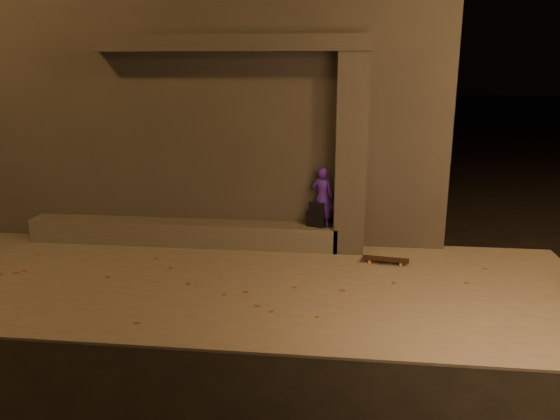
# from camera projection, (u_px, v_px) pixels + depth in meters

# --- Properties ---
(ground) EXTENTS (120.00, 120.00, 0.00)m
(ground) POSITION_uv_depth(u_px,v_px,m) (213.00, 344.00, 6.88)
(ground) COLOR black
(ground) RESTS_ON ground
(sidewalk) EXTENTS (11.00, 4.40, 0.04)m
(sidewalk) POSITION_uv_depth(u_px,v_px,m) (242.00, 282.00, 8.79)
(sidewalk) COLOR #67625A
(sidewalk) RESTS_ON ground
(building) EXTENTS (9.00, 5.10, 5.22)m
(building) POSITION_uv_depth(u_px,v_px,m) (233.00, 101.00, 12.55)
(building) COLOR #3D3B38
(building) RESTS_ON ground
(ledge) EXTENTS (6.00, 0.55, 0.45)m
(ledge) POSITION_uv_depth(u_px,v_px,m) (182.00, 233.00, 10.58)
(ledge) COLOR #57554F
(ledge) RESTS_ON sidewalk
(column) EXTENTS (0.55, 0.55, 3.60)m
(column) POSITION_uv_depth(u_px,v_px,m) (351.00, 155.00, 9.81)
(column) COLOR #3D3B38
(column) RESTS_ON sidewalk
(canopy) EXTENTS (5.00, 0.70, 0.28)m
(canopy) POSITION_uv_depth(u_px,v_px,m) (229.00, 43.00, 9.61)
(canopy) COLOR #3D3B38
(canopy) RESTS_ON column
(skateboarder) EXTENTS (0.47, 0.38, 1.12)m
(skateboarder) POSITION_uv_depth(u_px,v_px,m) (322.00, 197.00, 10.07)
(skateboarder) COLOR #3F1BB2
(skateboarder) RESTS_ON ledge
(backpack) EXTENTS (0.39, 0.33, 0.47)m
(backpack) POSITION_uv_depth(u_px,v_px,m) (317.00, 218.00, 10.19)
(backpack) COLOR black
(backpack) RESTS_ON ledge
(skateboard) EXTENTS (0.83, 0.33, 0.09)m
(skateboard) POSITION_uv_depth(u_px,v_px,m) (386.00, 259.00, 9.56)
(skateboard) COLOR black
(skateboard) RESTS_ON sidewalk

